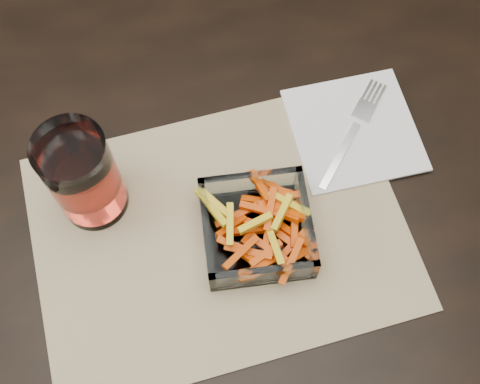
# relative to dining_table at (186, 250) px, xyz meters

# --- Properties ---
(dining_table) EXTENTS (1.60, 0.90, 0.75)m
(dining_table) POSITION_rel_dining_table_xyz_m (0.00, 0.00, 0.00)
(dining_table) COLOR black
(dining_table) RESTS_ON ground
(placemat) EXTENTS (0.47, 0.36, 0.00)m
(placemat) POSITION_rel_dining_table_xyz_m (0.05, -0.02, 0.09)
(placemat) COLOR tan
(placemat) RESTS_ON dining_table
(glass_bowl) EXTENTS (0.13, 0.13, 0.05)m
(glass_bowl) POSITION_rel_dining_table_xyz_m (0.09, -0.03, 0.11)
(glass_bowl) COLOR white
(glass_bowl) RESTS_ON placemat
(tumbler) EXTENTS (0.08, 0.08, 0.14)m
(tumbler) POSITION_rel_dining_table_xyz_m (-0.10, 0.05, 0.16)
(tumbler) COLOR white
(tumbler) RESTS_ON placemat
(napkin) EXTENTS (0.17, 0.17, 0.00)m
(napkin) POSITION_rel_dining_table_xyz_m (0.25, 0.09, 0.09)
(napkin) COLOR white
(napkin) RESTS_ON placemat
(fork) EXTENTS (0.13, 0.15, 0.00)m
(fork) POSITION_rel_dining_table_xyz_m (0.25, 0.09, 0.10)
(fork) COLOR silver
(fork) RESTS_ON napkin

